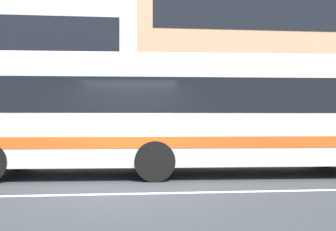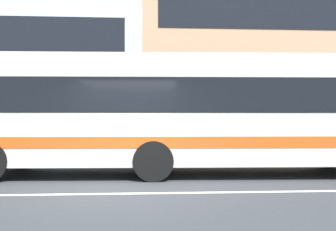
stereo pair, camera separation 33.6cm
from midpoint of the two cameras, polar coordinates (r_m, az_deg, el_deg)
The scene contains 4 objects.
ground_plane at distance 8.00m, azimuth -7.61°, elevation -11.62°, with size 160.00×160.00×0.00m, color #36383D.
lane_centre_line at distance 7.99m, azimuth -7.61°, elevation -11.59°, with size 60.00×0.16×0.01m, color silver.
apartment_block_right at distance 25.50m, azimuth 18.18°, elevation 10.38°, with size 19.97×8.44×12.67m.
transit_bus at distance 10.54m, azimuth 0.78°, elevation 0.74°, with size 11.54×2.99×3.21m.
Camera 1 is at (0.12, -7.83, 1.55)m, focal length 40.57 mm.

